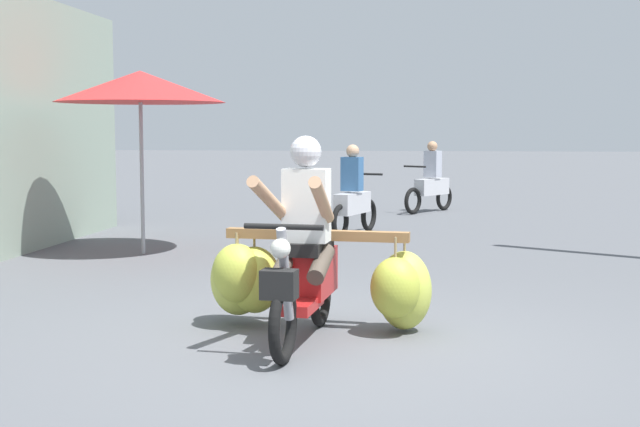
# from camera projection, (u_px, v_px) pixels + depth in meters

# --- Properties ---
(ground_plane) EXTENTS (120.00, 120.00, 0.00)m
(ground_plane) POSITION_uv_depth(u_px,v_px,m) (330.00, 347.00, 6.46)
(ground_plane) COLOR #56595E
(motorbike_main_loaded) EXTENTS (1.91, 1.76, 1.58)m
(motorbike_main_loaded) POSITION_uv_depth(u_px,v_px,m) (304.00, 273.00, 6.88)
(motorbike_main_loaded) COLOR black
(motorbike_main_loaded) RESTS_ON ground
(motorbike_distant_ahead_left) EXTENTS (0.70, 1.56, 1.40)m
(motorbike_distant_ahead_left) POSITION_uv_depth(u_px,v_px,m) (353.00, 199.00, 13.25)
(motorbike_distant_ahead_left) COLOR black
(motorbike_distant_ahead_left) RESTS_ON ground
(motorbike_distant_ahead_right) EXTENTS (0.98, 1.39, 1.40)m
(motorbike_distant_ahead_right) POSITION_uv_depth(u_px,v_px,m) (431.00, 183.00, 17.01)
(motorbike_distant_ahead_right) COLOR black
(motorbike_distant_ahead_right) RESTS_ON ground
(market_umbrella_near_shop) EXTENTS (2.19, 2.19, 2.38)m
(market_umbrella_near_shop) POSITION_uv_depth(u_px,v_px,m) (140.00, 87.00, 11.11)
(market_umbrella_near_shop) COLOR #99999E
(market_umbrella_near_shop) RESTS_ON ground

